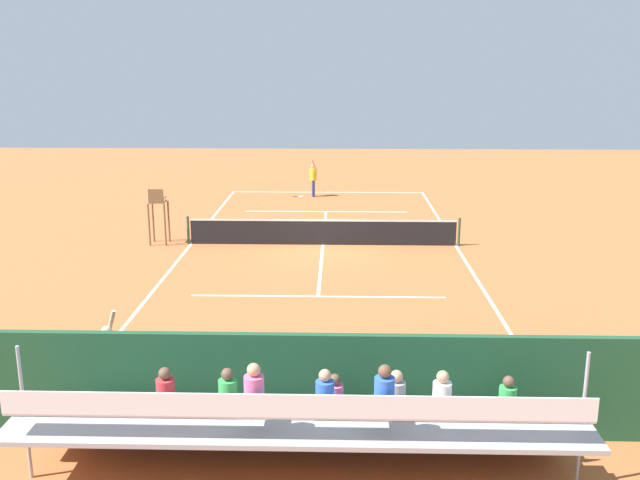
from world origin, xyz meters
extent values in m
plane|color=#BC6033|center=(0.00, 0.00, 0.00)|extent=(60.00, 60.00, 0.00)
cube|color=white|center=(0.00, -11.00, 0.00)|extent=(10.00, 0.10, 0.01)
cube|color=white|center=(0.00, 11.00, 0.00)|extent=(10.00, 0.10, 0.01)
cube|color=white|center=(-5.00, 0.00, 0.00)|extent=(0.10, 22.00, 0.01)
cube|color=white|center=(5.00, 0.00, 0.00)|extent=(0.10, 22.00, 0.01)
cube|color=white|center=(0.00, -6.05, 0.00)|extent=(7.50, 0.10, 0.01)
cube|color=white|center=(0.00, 6.05, 0.00)|extent=(7.50, 0.10, 0.01)
cube|color=white|center=(0.00, 0.00, 0.00)|extent=(0.10, 12.10, 0.01)
cube|color=white|center=(0.00, -11.00, 0.00)|extent=(0.10, 0.30, 0.01)
cube|color=black|center=(0.00, 0.00, 0.46)|extent=(10.00, 0.02, 0.91)
cube|color=white|center=(0.00, 0.00, 0.94)|extent=(10.00, 0.04, 0.06)
cylinder|color=#2D5133|center=(-5.10, 0.00, 0.54)|extent=(0.10, 0.10, 1.07)
cylinder|color=#2D5133|center=(5.10, 0.00, 0.54)|extent=(0.10, 0.10, 1.07)
cube|color=#1E4C2D|center=(0.00, 14.00, 1.00)|extent=(18.00, 0.16, 2.00)
cube|color=#9EA0A5|center=(0.00, 14.35, 0.23)|extent=(9.00, 0.10, 0.45)
cube|color=#9EA0A5|center=(0.00, 14.70, 0.41)|extent=(9.00, 0.80, 0.08)
cube|color=#9EA0A5|center=(0.00, 14.32, 0.23)|extent=(9.00, 0.04, 0.45)
cube|color=silver|center=(0.00, 14.80, 0.83)|extent=(8.60, 0.36, 0.04)
cube|color=silver|center=(0.00, 14.98, 1.03)|extent=(8.60, 0.03, 0.36)
cube|color=#9EA0A5|center=(0.00, 15.50, 0.86)|extent=(9.00, 0.80, 0.08)
cube|color=#9EA0A5|center=(0.00, 15.12, 0.68)|extent=(9.00, 0.04, 0.45)
cube|color=silver|center=(0.00, 15.60, 1.28)|extent=(8.60, 0.36, 0.04)
cube|color=silver|center=(0.00, 15.78, 1.48)|extent=(8.60, 0.03, 0.36)
cube|color=#9EA0A5|center=(0.00, 16.30, 1.31)|extent=(9.00, 0.80, 0.08)
cube|color=#9EA0A5|center=(0.00, 15.92, 1.12)|extent=(9.00, 0.04, 0.45)
cube|color=silver|center=(0.00, 16.40, 1.73)|extent=(8.60, 0.36, 0.04)
cube|color=silver|center=(0.00, 16.58, 1.93)|extent=(8.60, 0.03, 0.36)
cylinder|color=#9EA0A5|center=(-4.50, 15.50, 1.18)|extent=(0.06, 0.06, 2.35)
cylinder|color=#9EA0A5|center=(4.50, 15.50, 1.18)|extent=(0.06, 0.06, 2.35)
cube|color=#2D2D33|center=(-1.52, 15.43, 1.32)|extent=(0.32, 0.40, 0.12)
cylinder|color=#9399A3|center=(-1.52, 15.55, 1.60)|extent=(0.30, 0.30, 0.45)
sphere|color=tan|center=(-1.52, 15.55, 1.93)|extent=(0.20, 0.20, 0.20)
cube|color=#2D2D33|center=(-3.49, 14.63, 0.87)|extent=(0.32, 0.40, 0.12)
cylinder|color=green|center=(-3.49, 14.75, 1.16)|extent=(0.30, 0.30, 0.45)
sphere|color=brown|center=(-3.49, 14.75, 1.48)|extent=(0.20, 0.20, 0.20)
cube|color=#2D2D33|center=(-1.28, 16.23, 1.77)|extent=(0.32, 0.40, 0.12)
cylinder|color=blue|center=(-1.28, 16.35, 2.06)|extent=(0.30, 0.30, 0.45)
sphere|color=brown|center=(-1.28, 16.35, 2.38)|extent=(0.20, 0.20, 0.20)
cube|color=#2D2D33|center=(0.63, 16.23, 1.77)|extent=(0.32, 0.40, 0.12)
cylinder|color=pink|center=(0.63, 16.35, 2.06)|extent=(0.30, 0.30, 0.45)
sphere|color=tan|center=(0.63, 16.35, 2.38)|extent=(0.20, 0.20, 0.20)
cube|color=#2D2D33|center=(1.15, 15.43, 1.32)|extent=(0.32, 0.40, 0.12)
cylinder|color=green|center=(1.15, 15.55, 1.60)|extent=(0.30, 0.30, 0.45)
sphere|color=brown|center=(1.15, 15.55, 1.93)|extent=(0.20, 0.20, 0.20)
cube|color=#2D2D33|center=(-0.55, 14.63, 0.87)|extent=(0.32, 0.40, 0.12)
cylinder|color=pink|center=(-0.55, 14.75, 1.16)|extent=(0.30, 0.30, 0.45)
sphere|color=brown|center=(-0.55, 14.75, 1.48)|extent=(0.20, 0.20, 0.20)
cube|color=#2D2D33|center=(2.15, 15.43, 1.32)|extent=(0.32, 0.40, 0.12)
cylinder|color=red|center=(2.15, 15.55, 1.60)|extent=(0.30, 0.30, 0.45)
sphere|color=brown|center=(2.15, 15.55, 1.93)|extent=(0.20, 0.20, 0.20)
cube|color=#2D2D33|center=(-2.25, 15.43, 1.32)|extent=(0.32, 0.40, 0.12)
cylinder|color=white|center=(-2.25, 15.55, 1.60)|extent=(0.30, 0.30, 0.45)
sphere|color=tan|center=(-2.25, 15.55, 1.93)|extent=(0.20, 0.20, 0.20)
cube|color=#2D2D33|center=(-0.39, 15.43, 1.32)|extent=(0.32, 0.40, 0.12)
cylinder|color=blue|center=(-0.39, 15.55, 1.60)|extent=(0.30, 0.30, 0.45)
sphere|color=tan|center=(-0.39, 15.55, 1.93)|extent=(0.20, 0.20, 0.20)
cylinder|color=brown|center=(5.90, -0.32, 0.80)|extent=(0.07, 0.07, 1.60)
cylinder|color=brown|center=(6.50, -0.32, 0.80)|extent=(0.07, 0.07, 1.60)
cylinder|color=brown|center=(5.90, 0.28, 0.80)|extent=(0.07, 0.07, 1.60)
cylinder|color=brown|center=(6.50, 0.28, 0.80)|extent=(0.07, 0.07, 1.60)
cube|color=brown|center=(6.20, -0.02, 1.63)|extent=(0.56, 0.56, 0.06)
cube|color=brown|center=(6.20, 0.22, 1.90)|extent=(0.56, 0.06, 0.48)
cube|color=brown|center=(5.94, -0.02, 1.78)|extent=(0.04, 0.48, 0.04)
cube|color=brown|center=(6.46, -0.02, 1.78)|extent=(0.04, 0.48, 0.04)
cube|color=#9E754C|center=(-1.68, 13.20, 0.45)|extent=(1.80, 0.40, 0.05)
cylinder|color=#9E754C|center=(-2.43, 13.20, 0.23)|extent=(0.06, 0.06, 0.45)
cylinder|color=#9E754C|center=(-0.93, 13.20, 0.23)|extent=(0.06, 0.06, 0.45)
cube|color=#9E754C|center=(-1.68, 13.38, 0.75)|extent=(1.80, 0.04, 0.36)
cube|color=black|center=(-0.07, 13.40, 0.18)|extent=(0.90, 0.36, 0.36)
cylinder|color=navy|center=(0.73, -9.90, 0.42)|extent=(0.14, 0.14, 0.85)
cylinder|color=navy|center=(0.71, -9.68, 0.42)|extent=(0.14, 0.14, 0.85)
cylinder|color=yellow|center=(0.72, -9.79, 1.15)|extent=(0.40, 0.40, 0.60)
sphere|color=tan|center=(0.72, -9.79, 1.56)|extent=(0.22, 0.22, 0.22)
cylinder|color=tan|center=(0.69, -9.57, 1.65)|extent=(0.26, 0.12, 0.55)
cylinder|color=tan|center=(0.75, -10.01, 1.18)|extent=(0.10, 0.10, 0.50)
cylinder|color=black|center=(1.63, -9.67, 0.01)|extent=(0.28, 0.03, 0.03)
torus|color=#D8CC4C|center=(1.36, -9.67, 0.01)|extent=(0.31, 0.31, 0.02)
cylinder|color=white|center=(1.36, -9.67, 0.01)|extent=(0.25, 0.25, 0.00)
sphere|color=#CCDB33|center=(3.03, -7.20, 0.03)|extent=(0.07, 0.07, 0.07)
sphere|color=#CCDB33|center=(-1.21, -9.21, 0.03)|extent=(0.07, 0.07, 0.07)
cylinder|color=#232328|center=(3.98, 12.98, 0.42)|extent=(0.14, 0.14, 0.85)
cylinder|color=#232328|center=(3.96, 12.76, 0.42)|extent=(0.14, 0.14, 0.85)
cylinder|color=black|center=(3.97, 12.87, 1.15)|extent=(0.39, 0.39, 0.60)
sphere|color=beige|center=(3.97, 12.87, 1.56)|extent=(0.22, 0.22, 0.22)
cylinder|color=beige|center=(3.95, 12.65, 1.65)|extent=(0.25, 0.11, 0.55)
cylinder|color=beige|center=(3.99, 13.09, 1.18)|extent=(0.10, 0.10, 0.50)
camera|label=1|loc=(-0.60, 25.81, 6.74)|focal=39.66mm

